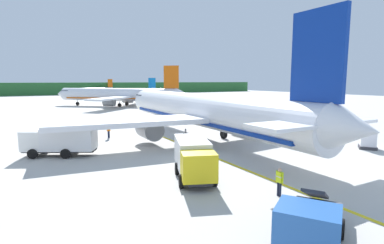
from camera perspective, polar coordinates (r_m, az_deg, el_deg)
The scene contains 14 objects.
ground at distance 66.87m, azimuth -7.12°, elevation 1.66°, with size 240.00×320.00×0.20m, color #B7B5AD.
distant_treeline at distance 166.49m, azimuth -20.63°, elevation 5.91°, with size 216.00×6.00×6.03m, color #28602D.
airliner_foreground at distance 35.86m, azimuth 1.76°, elevation 2.09°, with size 34.69×41.61×11.90m.
airliner_mid_apron at distance 85.49m, azimuth -13.35°, elevation 4.97°, with size 30.80×27.73×10.85m.
airliner_far_taxiway at distance 127.74m, azimuth -12.31°, elevation 5.51°, with size 28.27×23.50×8.11m.
airliner_distant at distance 159.16m, azimuth -18.04°, elevation 5.68°, with size 25.77×21.70×7.77m.
service_truck_baggage at distance 13.57m, azimuth 21.30°, elevation -17.89°, with size 6.35×5.23×2.65m.
service_truck_catering at distance 30.67m, azimuth -23.54°, elevation -3.13°, with size 6.71×4.92×2.58m.
service_truck_pushback at distance 21.85m, azimuth 0.26°, elevation -6.59°, with size 4.33×6.71×2.68m.
cargo_container_near at distance 35.96m, azimuth 30.20°, elevation -2.83°, with size 2.26×2.26×2.07m.
crew_marshaller at distance 27.73m, azimuth 1.57°, elevation -4.71°, with size 0.50×0.47×1.60m.
crew_loader_left at distance 19.28m, azimuth 16.11°, elevation -10.34°, with size 0.26×0.63×1.75m.
crew_loader_right at distance 38.22m, azimuth -15.40°, elevation -1.37°, with size 0.54×0.44×1.77m.
apron_guide_line at distance 30.92m, azimuth 0.50°, elevation -5.18°, with size 0.30×60.00×0.01m, color yellow.
Camera 1 is at (-24.85, -13.68, 6.93)m, focal length 28.41 mm.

